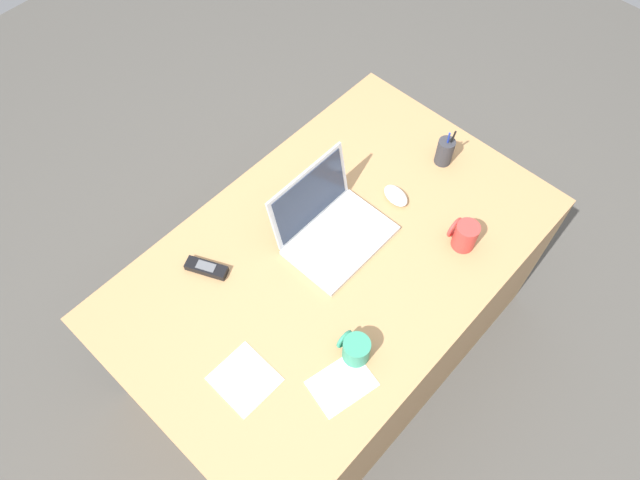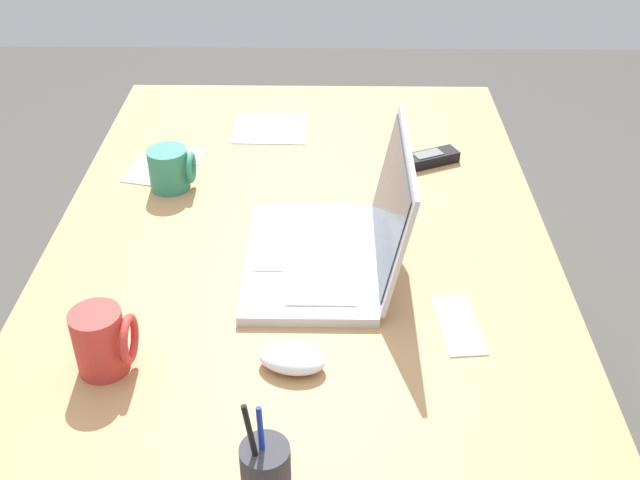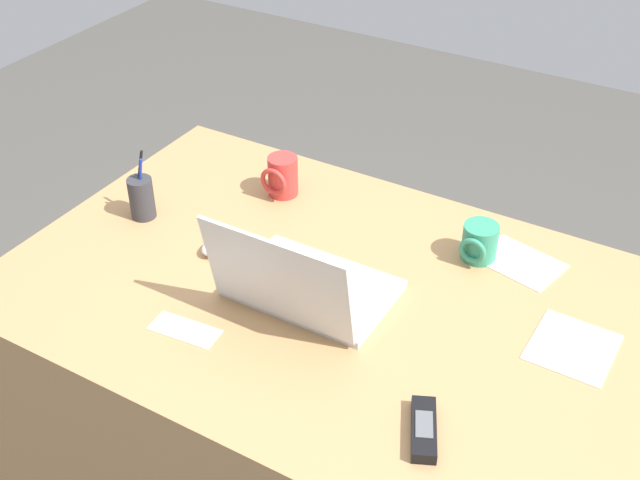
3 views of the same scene
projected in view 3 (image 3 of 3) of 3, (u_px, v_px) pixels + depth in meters
The scene contains 10 objects.
desk at pixel (338, 411), 1.97m from camera, with size 1.48×0.93×0.74m, color tan.
laptop at pixel (302, 285), 1.71m from camera, with size 0.34×0.28×0.23m.
computer_mouse at pixel (221, 243), 1.88m from camera, with size 0.06×0.10×0.03m, color white.
coffee_mug_white at pixel (282, 176), 2.05m from camera, with size 0.08×0.09×0.10m.
coffee_mug_tall at pixel (479, 242), 1.84m from camera, with size 0.08×0.09×0.09m.
cordless_phone at pixel (424, 429), 1.43m from camera, with size 0.10×0.14×0.03m.
pen_holder at pixel (142, 197), 1.97m from camera, with size 0.06×0.06×0.17m.
paper_note_near_laptop at pixel (520, 262), 1.85m from camera, with size 0.18×0.13×0.00m, color white.
paper_note_left at pixel (185, 330), 1.66m from camera, with size 0.15×0.06×0.00m, color white.
paper_note_right at pixel (573, 347), 1.62m from camera, with size 0.16×0.17×0.00m, color white.
Camera 3 is at (-0.65, 1.19, 1.86)m, focal length 45.63 mm.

